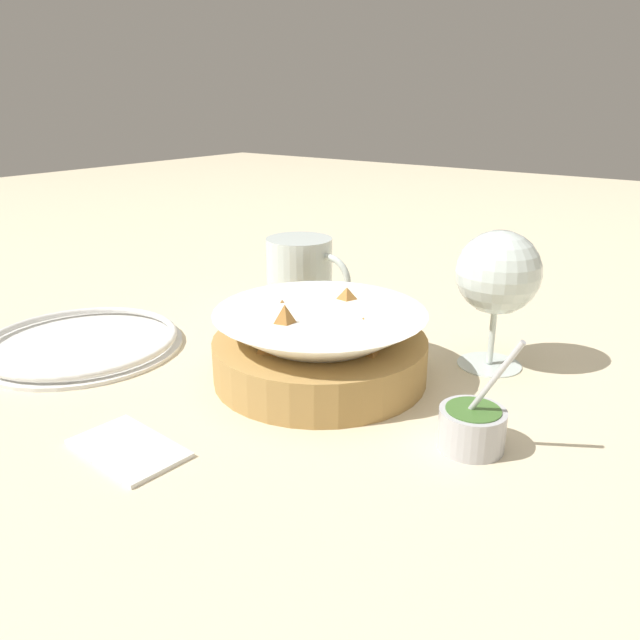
{
  "coord_description": "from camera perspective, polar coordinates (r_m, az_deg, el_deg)",
  "views": [
    {
      "loc": [
        0.34,
        -0.47,
        0.29
      ],
      "look_at": [
        -0.03,
        0.03,
        0.07
      ],
      "focal_mm": 35.0,
      "sensor_mm": 36.0,
      "label": 1
    }
  ],
  "objects": [
    {
      "name": "side_plate",
      "position": [
        0.81,
        -21.01,
        -1.93
      ],
      "size": [
        0.24,
        0.24,
        0.01
      ],
      "color": "white",
      "rests_on": "ground_plane"
    },
    {
      "name": "food_basket",
      "position": [
        0.67,
        0.03,
        -2.47
      ],
      "size": [
        0.23,
        0.23,
        0.1
      ],
      "color": "#B2894C",
      "rests_on": "ground_plane"
    },
    {
      "name": "napkin",
      "position": [
        0.57,
        -17.13,
        -10.99
      ],
      "size": [
        0.11,
        0.07,
        0.01
      ],
      "color": "white",
      "rests_on": "ground_plane"
    },
    {
      "name": "sauce_cup",
      "position": [
        0.56,
        13.74,
        -9.4
      ],
      "size": [
        0.07,
        0.06,
        0.11
      ],
      "color": "#B7B7BC",
      "rests_on": "ground_plane"
    },
    {
      "name": "beer_mug",
      "position": [
        0.87,
        -1.8,
        3.87
      ],
      "size": [
        0.13,
        0.09,
        0.1
      ],
      "color": "silver",
      "rests_on": "ground_plane"
    },
    {
      "name": "wine_glass",
      "position": [
        0.7,
        15.96,
        3.84
      ],
      "size": [
        0.09,
        0.09,
        0.15
      ],
      "color": "silver",
      "rests_on": "ground_plane"
    },
    {
      "name": "ground_plane",
      "position": [
        0.65,
        0.53,
        -6.68
      ],
      "size": [
        4.0,
        4.0,
        0.0
      ],
      "primitive_type": "plane",
      "color": "beige"
    }
  ]
}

